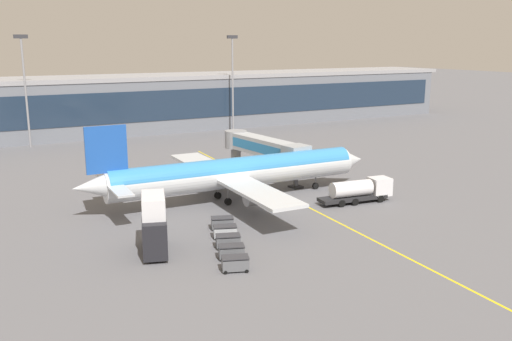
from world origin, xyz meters
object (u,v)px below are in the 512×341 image
at_px(baggage_cart_3, 225,231).
at_px(fuel_tanker, 360,190).
at_px(baggage_cart_4, 222,223).
at_px(baggage_cart_0, 235,263).
at_px(baggage_cart_2, 228,241).
at_px(catering_lift, 154,225).
at_px(main_airliner, 235,173).
at_px(baggage_cart_1, 231,251).

bearing_deg(baggage_cart_3, fuel_tanker, 10.44).
bearing_deg(baggage_cart_3, baggage_cart_4, 70.37).
bearing_deg(baggage_cart_0, baggage_cart_2, 70.37).
xyz_separation_m(catering_lift, baggage_cart_4, (9.60, 3.53, -2.28)).
relative_size(main_airliner, catering_lift, 6.15).
relative_size(baggage_cart_0, baggage_cart_1, 1.00).
bearing_deg(baggage_cart_2, baggage_cart_4, 70.37).
xyz_separation_m(catering_lift, baggage_cart_0, (5.30, -8.53, -2.28)).
height_order(baggage_cart_1, baggage_cart_4, same).
bearing_deg(baggage_cart_0, main_airliner, 63.38).
bearing_deg(baggage_cart_1, main_airliner, 62.37).
height_order(fuel_tanker, baggage_cart_2, fuel_tanker).
height_order(baggage_cart_0, baggage_cart_3, same).
xyz_separation_m(baggage_cart_1, baggage_cart_2, (1.07, 3.01, 0.00)).
bearing_deg(main_airliner, baggage_cart_0, -116.62).
relative_size(baggage_cart_0, baggage_cart_3, 1.00).
height_order(fuel_tanker, baggage_cart_3, fuel_tanker).
xyz_separation_m(fuel_tanker, baggage_cart_2, (-24.12, -7.26, -0.96)).
distance_m(baggage_cart_1, baggage_cart_4, 9.60).
bearing_deg(catering_lift, baggage_cart_2, -18.54).
bearing_deg(catering_lift, main_airliner, 40.26).
relative_size(baggage_cart_0, baggage_cart_4, 1.00).
distance_m(main_airliner, baggage_cart_3, 16.15).
distance_m(main_airliner, baggage_cart_1, 22.37).
xyz_separation_m(baggage_cart_0, baggage_cart_1, (1.07, 3.01, 0.00)).
bearing_deg(baggage_cart_0, fuel_tanker, 26.83).
bearing_deg(baggage_cart_3, catering_lift, -176.55).
distance_m(fuel_tanker, baggage_cart_0, 29.46).
bearing_deg(baggage_cart_1, catering_lift, 139.16).
relative_size(fuel_tanker, baggage_cart_0, 3.66).
xyz_separation_m(baggage_cart_1, baggage_cart_4, (3.22, 9.04, 0.00)).
bearing_deg(baggage_cart_3, baggage_cart_1, -109.63).
bearing_deg(baggage_cart_1, baggage_cart_3, 70.37).
bearing_deg(fuel_tanker, catering_lift, -171.42).
relative_size(catering_lift, baggage_cart_4, 2.40).
height_order(catering_lift, baggage_cart_1, catering_lift).
bearing_deg(catering_lift, baggage_cart_4, 20.17).
height_order(baggage_cart_0, baggage_cart_4, same).
bearing_deg(baggage_cart_2, main_airliner, 61.03).
xyz_separation_m(fuel_tanker, baggage_cart_1, (-25.20, -10.28, -0.96)).
distance_m(baggage_cart_2, baggage_cart_4, 6.40).
bearing_deg(baggage_cart_2, catering_lift, 161.46).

